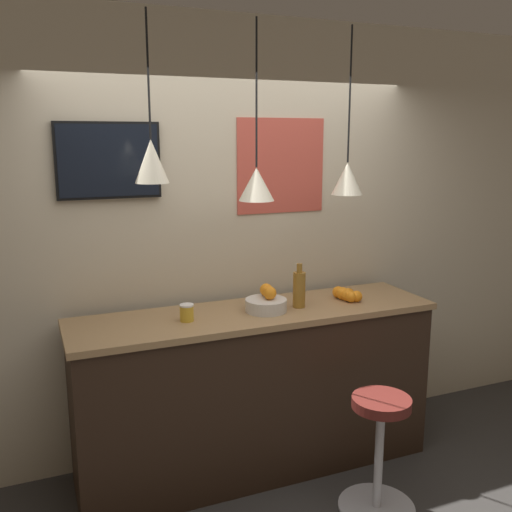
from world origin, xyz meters
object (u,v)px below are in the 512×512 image
object	(u,v)px
mounted_tv	(109,161)
bar_stool	(380,442)
spread_jar	(187,313)
juice_bottle	(299,289)
fruit_bowl	(266,302)

from	to	relation	value
mounted_tv	bar_stool	bearing A→B (deg)	-38.82
bar_stool	spread_jar	size ratio (longest dim) A/B	6.89
juice_bottle	spread_jar	size ratio (longest dim) A/B	2.79
bar_stool	mounted_tv	size ratio (longest dim) A/B	1.13
bar_stool	mounted_tv	bearing A→B (deg)	141.18
juice_bottle	bar_stool	bearing A→B (deg)	-72.79
juice_bottle	fruit_bowl	bearing A→B (deg)	177.99
bar_stool	spread_jar	distance (m)	1.34
fruit_bowl	spread_jar	distance (m)	0.51
juice_bottle	mounted_tv	distance (m)	1.41
bar_stool	mounted_tv	xyz separation A→B (m)	(-1.29, 1.04, 1.57)
bar_stool	fruit_bowl	distance (m)	1.05
spread_jar	fruit_bowl	bearing A→B (deg)	0.87
fruit_bowl	bar_stool	bearing A→B (deg)	-57.15
bar_stool	spread_jar	bearing A→B (deg)	145.33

